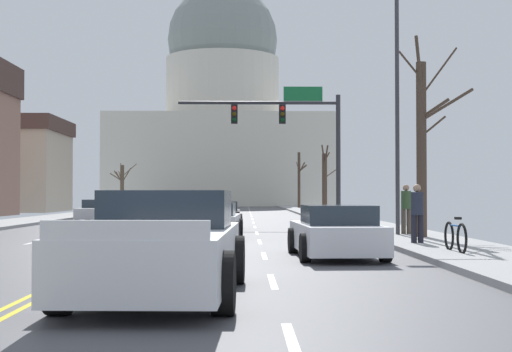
{
  "coord_description": "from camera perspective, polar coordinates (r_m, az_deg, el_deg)",
  "views": [
    {
      "loc": [
        3.02,
        -21.05,
        1.49
      ],
      "look_at": [
        3.87,
        32.44,
        2.83
      ],
      "focal_mm": 51.37,
      "sensor_mm": 36.0,
      "label": 1
    }
  ],
  "objects": [
    {
      "name": "capitol_building",
      "position": [
        101.16,
        -2.63,
        4.47
      ],
      "size": [
        29.25,
        22.35,
        32.79
      ],
      "color": "beige",
      "rests_on": "ground"
    },
    {
      "name": "pickup_truck_near_03",
      "position": [
        10.88,
        -7.33,
        -5.55
      ],
      "size": [
        2.45,
        5.38,
        1.55
      ],
      "color": "silver",
      "rests_on": "ground"
    },
    {
      "name": "sedan_near_01",
      "position": [
        24.58,
        -3.49,
        -3.58
      ],
      "size": [
        2.11,
        4.32,
        1.21
      ],
      "color": "silver",
      "rests_on": "ground"
    },
    {
      "name": "sedan_oncoming_00",
      "position": [
        41.56,
        -12.16,
        -2.68
      ],
      "size": [
        1.97,
        4.45,
        1.2
      ],
      "color": "silver",
      "rests_on": "ground"
    },
    {
      "name": "pedestrian_01",
      "position": [
        25.49,
        11.61,
        -2.33
      ],
      "size": [
        0.35,
        0.34,
        1.69
      ],
      "color": "#4C4238",
      "rests_on": "ground"
    },
    {
      "name": "bicycle_parked",
      "position": [
        18.02,
        15.26,
        -4.58
      ],
      "size": [
        0.12,
        1.77,
        0.85
      ],
      "color": "black",
      "rests_on": "ground"
    },
    {
      "name": "sedan_near_00",
      "position": [
        30.72,
        -2.88,
        -3.14
      ],
      "size": [
        1.95,
        4.69,
        1.2
      ],
      "color": "black",
      "rests_on": "ground"
    },
    {
      "name": "street_lamp_right",
      "position": [
        25.37,
        10.41,
        6.76
      ],
      "size": [
        2.02,
        0.24,
        8.5
      ],
      "color": "#333338",
      "rests_on": "ground"
    },
    {
      "name": "sedan_near_02",
      "position": [
        17.38,
        6.27,
        -4.45
      ],
      "size": [
        2.1,
        4.28,
        1.24
      ],
      "color": "silver",
      "rests_on": "ground"
    },
    {
      "name": "bare_tree_00",
      "position": [
        74.86,
        3.39,
        -0.22
      ],
      "size": [
        1.03,
        2.69,
        5.65
      ],
      "color": "#423328",
      "rests_on": "ground"
    },
    {
      "name": "bare_tree_04",
      "position": [
        23.96,
        12.84,
        2.54
      ],
      "size": [
        2.06,
        2.67,
        6.23
      ],
      "color": "#423328",
      "rests_on": "ground"
    },
    {
      "name": "pedestrian_00",
      "position": [
        20.88,
        12.44,
        -2.63
      ],
      "size": [
        0.35,
        0.34,
        1.63
      ],
      "color": "black",
      "rests_on": "ground"
    },
    {
      "name": "signal_gantry",
      "position": [
        35.75,
        2.86,
        3.93
      ],
      "size": [
        7.91,
        0.41,
        6.61
      ],
      "color": "#28282D",
      "rests_on": "ground"
    },
    {
      "name": "sedan_oncoming_01",
      "position": [
        49.53,
        -6.28,
        -2.5
      ],
      "size": [
        2.06,
        4.33,
        1.18
      ],
      "color": "silver",
      "rests_on": "ground"
    },
    {
      "name": "bare_tree_03",
      "position": [
        70.55,
        -10.4,
        -0.71
      ],
      "size": [
        2.46,
        1.94,
        4.28
      ],
      "color": "brown",
      "rests_on": "ground"
    },
    {
      "name": "bare_tree_02",
      "position": [
        53.68,
        5.37,
        -0.38
      ],
      "size": [
        1.36,
        1.38,
        4.93
      ],
      "color": "#423328",
      "rests_on": "ground"
    },
    {
      "name": "ground",
      "position": [
        21.32,
        -9.09,
        -5.37
      ],
      "size": [
        20.0,
        180.0,
        0.2
      ],
      "color": "#4C4C51"
    }
  ]
}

